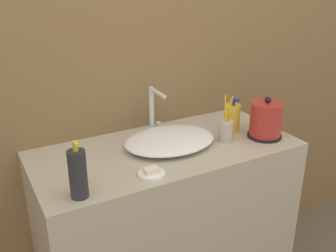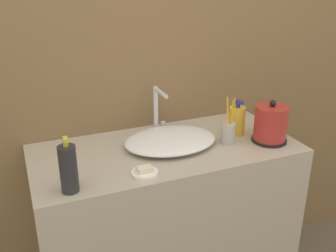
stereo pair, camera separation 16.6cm
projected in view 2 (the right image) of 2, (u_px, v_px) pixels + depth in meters
The scene contains 9 objects.
wall_back at pixel (143, 45), 1.79m from camera, with size 6.00×0.04×2.60m.
vanity_counter at pixel (167, 234), 1.87m from camera, with size 1.14×0.53×0.91m.
sink_basin at pixel (170, 140), 1.71m from camera, with size 0.41×0.31×0.05m.
faucet at pixel (158, 107), 1.81m from camera, with size 0.06×0.14×0.22m.
electric_kettle at pixel (270, 125), 1.73m from camera, with size 0.16×0.16×0.19m.
toothbrush_cup at pixel (228, 133), 1.71m from camera, with size 0.06×0.06×0.22m.
lotion_bottle at pixel (68, 169), 1.34m from camera, with size 0.06×0.06×0.21m.
shampoo_bottle at pixel (237, 120), 1.80m from camera, with size 0.07×0.07×0.17m.
soap_dish at pixel (145, 172), 1.48m from camera, with size 0.10×0.10×0.03m.
Camera 2 is at (-0.58, -1.15, 1.65)m, focal length 42.00 mm.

